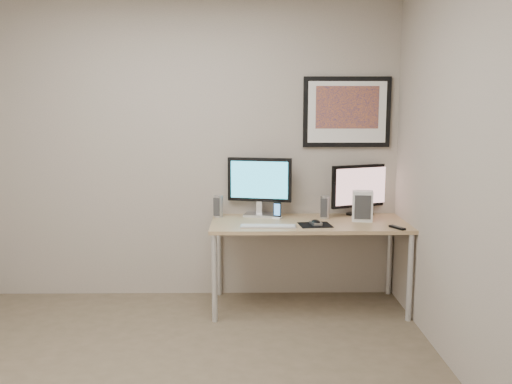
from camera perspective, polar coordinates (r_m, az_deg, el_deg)
room at (r=3.49m, az=-9.26°, el=8.54°), size 3.60×3.60×3.60m
desk at (r=4.49m, az=5.56°, el=-3.95°), size 1.60×0.70×0.73m
framed_art at (r=4.76m, az=9.54°, el=8.31°), size 0.75×0.04×0.60m
monitor_large at (r=4.65m, az=0.38°, el=0.86°), size 0.55×0.23×0.50m
monitor_tv at (r=4.77m, az=10.93°, el=0.38°), size 0.53×0.25×0.44m
speaker_left at (r=4.64m, az=-3.96°, el=-1.50°), size 0.10×0.10×0.19m
speaker_right at (r=4.62m, az=7.27°, el=-1.59°), size 0.10×0.10×0.19m
phone_dock at (r=4.56m, az=2.25°, el=-1.95°), size 0.09×0.09×0.14m
keyboard at (r=4.26m, az=1.30°, el=-3.60°), size 0.44×0.14×0.02m
mousepad at (r=4.35m, az=6.23°, el=-3.46°), size 0.27×0.25×0.00m
mouse at (r=4.35m, az=6.32°, el=-3.17°), size 0.09×0.13×0.04m
remote at (r=4.34m, az=14.64°, el=-3.62°), size 0.10×0.15×0.02m
fan_unit at (r=4.55m, az=11.14°, el=-1.45°), size 0.18×0.14×0.25m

